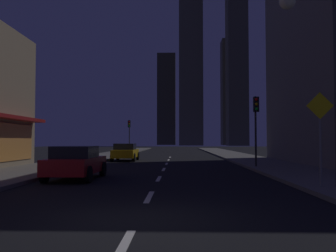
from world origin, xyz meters
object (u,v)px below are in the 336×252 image
(fire_hydrant_far_left, at_px, (96,156))
(street_lamp_right, at_px, (311,41))
(car_parked_far, at_px, (125,152))
(pedestrian_crossing_sign, at_px, (320,131))
(traffic_light_far_left, at_px, (129,129))
(car_parked_near, at_px, (76,162))
(traffic_light_near_right, at_px, (256,115))

(fire_hydrant_far_left, relative_size, street_lamp_right, 0.10)
(car_parked_far, height_order, pedestrian_crossing_sign, pedestrian_crossing_sign)
(fire_hydrant_far_left, relative_size, traffic_light_far_left, 0.16)
(car_parked_near, xyz_separation_m, traffic_light_far_left, (-1.90, 30.89, 2.45))
(car_parked_far, height_order, traffic_light_far_left, traffic_light_far_left)
(car_parked_far, xyz_separation_m, fire_hydrant_far_left, (-2.30, -0.63, -0.29))
(car_parked_near, height_order, traffic_light_far_left, traffic_light_far_left)
(traffic_light_far_left, bearing_deg, street_lamp_right, -72.40)
(traffic_light_near_right, height_order, pedestrian_crossing_sign, traffic_light_near_right)
(traffic_light_near_right, bearing_deg, traffic_light_far_left, 113.86)
(fire_hydrant_far_left, height_order, pedestrian_crossing_sign, pedestrian_crossing_sign)
(car_parked_near, height_order, street_lamp_right, street_lamp_right)
(car_parked_near, bearing_deg, traffic_light_near_right, 33.49)
(car_parked_far, distance_m, pedestrian_crossing_sign, 20.41)
(car_parked_near, bearing_deg, street_lamp_right, -20.76)
(car_parked_far, relative_size, traffic_light_far_left, 1.01)
(fire_hydrant_far_left, bearing_deg, traffic_light_near_right, -35.14)
(car_parked_far, bearing_deg, car_parked_near, -90.00)
(car_parked_far, bearing_deg, traffic_light_near_right, -43.56)
(traffic_light_near_right, bearing_deg, pedestrian_crossing_sign, -89.40)
(car_parked_far, distance_m, traffic_light_far_left, 16.51)
(street_lamp_right, relative_size, pedestrian_crossing_sign, 2.09)
(pedestrian_crossing_sign, bearing_deg, fire_hydrant_far_left, 123.25)
(traffic_light_near_right, distance_m, pedestrian_crossing_sign, 9.59)
(fire_hydrant_far_left, bearing_deg, street_lamp_right, -57.12)
(street_lamp_right, bearing_deg, fire_hydrant_far_left, 122.88)
(car_parked_far, xyz_separation_m, traffic_light_far_left, (-1.90, 16.21, 2.45))
(traffic_light_far_left, bearing_deg, traffic_light_near_right, -66.14)
(pedestrian_crossing_sign, bearing_deg, traffic_light_far_left, 107.89)
(car_parked_near, xyz_separation_m, street_lamp_right, (8.98, -3.40, 4.33))
(car_parked_far, bearing_deg, traffic_light_far_left, 96.68)
(street_lamp_right, bearing_deg, traffic_light_far_left, 107.60)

